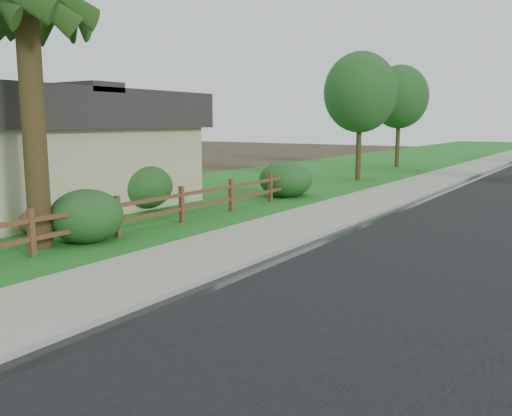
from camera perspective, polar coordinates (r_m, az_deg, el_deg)
The scene contains 14 objects.
ground at distance 8.19m, azimuth -24.30°, elevation -12.58°, with size 120.00×120.00×0.00m, color #32281B.
curb at distance 39.55m, azimuth 24.37°, elevation 4.15°, with size 0.40×90.00×0.12m, color #9A948C.
wet_gutter at distance 39.50m, azimuth 24.86°, elevation 4.06°, with size 0.50×90.00×0.00m, color black.
sidewalk at distance 39.78m, azimuth 22.52°, elevation 4.28°, with size 2.20×90.00×0.10m, color gray.
grass_strip at distance 40.18m, azimuth 19.85°, elevation 4.44°, with size 1.60×90.00×0.06m, color #1A5D1C.
lawn_near at distance 41.70m, azimuth 12.88°, elevation 4.89°, with size 9.00×90.00×0.04m, color #1A5D1C.
ranch_fence at distance 14.69m, azimuth -10.92°, elevation -0.06°, with size 0.12×16.92×1.10m.
house at distance 20.71m, azimuth -24.78°, elevation 5.95°, with size 10.60×9.60×4.05m.
boulder at distance 15.31m, azimuth -22.61°, elevation -1.35°, with size 0.97×0.73×0.65m, color brown.
shrub_a at distance 13.64m, azimuth -17.40°, elevation -0.85°, with size 1.75×1.75×1.32m, color #194620.
shrub_b at distance 18.38m, azimuth -12.22°, elevation 2.23°, with size 2.24×2.24×1.56m, color #194620.
shrub_d at distance 20.90m, azimuth 3.14°, elevation 3.01°, with size 2.06×2.06×1.40m, color #194620.
tree_near_left at distance 27.18m, azimuth 10.91°, elevation 11.85°, with size 3.52×3.52×6.25m.
tree_mid_left at distance 35.80m, azimuth 14.86°, elevation 11.23°, with size 3.59×3.59×6.42m.
Camera 1 is at (6.55, -3.97, 2.91)m, focal length 38.00 mm.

